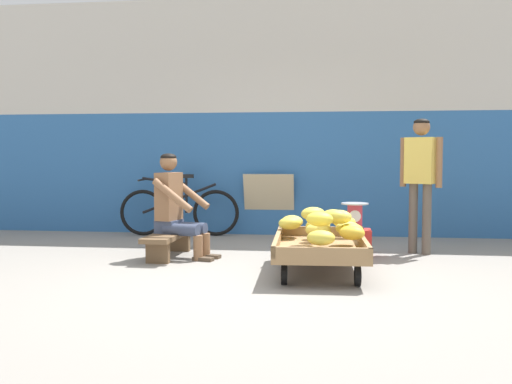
% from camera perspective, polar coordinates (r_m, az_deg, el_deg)
% --- Properties ---
extents(ground_plane, '(80.00, 80.00, 0.00)m').
position_cam_1_polar(ground_plane, '(5.15, 0.20, -8.93)').
color(ground_plane, gray).
extents(back_wall, '(16.00, 0.30, 3.30)m').
position_cam_1_polar(back_wall, '(8.27, 2.98, 7.32)').
color(back_wall, '#2D609E').
rests_on(back_wall, ground).
extents(banana_cart, '(0.90, 1.47, 0.36)m').
position_cam_1_polar(banana_cart, '(5.56, 6.25, -5.51)').
color(banana_cart, '#99754C').
rests_on(banana_cart, ground).
extents(banana_pile, '(0.89, 1.41, 0.26)m').
position_cam_1_polar(banana_pile, '(5.59, 6.80, -3.16)').
color(banana_pile, gold).
rests_on(banana_pile, banana_cart).
extents(low_bench, '(0.34, 1.11, 0.27)m').
position_cam_1_polar(low_bench, '(6.48, -8.51, -4.57)').
color(low_bench, brown).
rests_on(low_bench, ground).
extents(vendor_seated, '(0.73, 0.58, 1.14)m').
position_cam_1_polar(vendor_seated, '(6.40, -7.86, -1.35)').
color(vendor_seated, brown).
rests_on(vendor_seated, ground).
extents(plastic_crate, '(0.36, 0.28, 0.30)m').
position_cam_1_polar(plastic_crate, '(6.56, 9.63, -4.92)').
color(plastic_crate, red).
rests_on(plastic_crate, ground).
extents(weighing_scale, '(0.30, 0.30, 0.29)m').
position_cam_1_polar(weighing_scale, '(6.52, 9.66, -2.29)').
color(weighing_scale, '#28282D').
rests_on(weighing_scale, plastic_crate).
extents(bicycle_near_left, '(1.66, 0.48, 0.86)m').
position_cam_1_polar(bicycle_near_left, '(8.13, -7.56, -1.81)').
color(bicycle_near_left, black).
rests_on(bicycle_near_left, ground).
extents(sign_board, '(0.70, 0.30, 0.86)m').
position_cam_1_polar(sign_board, '(8.14, 1.30, -1.23)').
color(sign_board, '#C6B289').
rests_on(sign_board, ground).
extents(customer_adult, '(0.43, 0.33, 1.53)m').
position_cam_1_polar(customer_adult, '(6.81, 15.86, 2.08)').
color(customer_adult, brown).
rests_on(customer_adult, ground).
extents(shopping_bag, '(0.18, 0.12, 0.24)m').
position_cam_1_polar(shopping_bag, '(6.14, 9.32, -5.79)').
color(shopping_bag, '#D13D4C').
rests_on(shopping_bag, ground).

